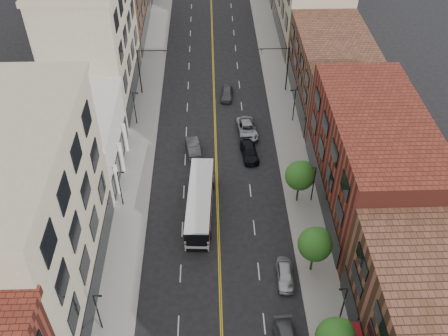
{
  "coord_description": "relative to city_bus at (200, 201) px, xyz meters",
  "views": [
    {
      "loc": [
        -0.57,
        -17.31,
        41.52
      ],
      "look_at": [
        0.78,
        24.48,
        5.0
      ],
      "focal_mm": 40.0,
      "sensor_mm": 36.0,
      "label": 1
    }
  ],
  "objects": [
    {
      "name": "lamp_l_2",
      "position": [
        -8.95,
        1.43,
        1.18
      ],
      "size": [
        0.81,
        0.55,
        5.05
      ],
      "color": "black",
      "rests_on": "sidewalk_left"
    },
    {
      "name": "lamp_r_2",
      "position": [
        12.95,
        1.43,
        1.18
      ],
      "size": [
        0.81,
        0.55,
        5.05
      ],
      "color": "black",
      "rests_on": "sidewalk_right"
    },
    {
      "name": "city_bus",
      "position": [
        0.0,
        0.0,
        0.0
      ],
      "size": [
        3.38,
        12.08,
        3.07
      ],
      "rotation": [
        0.0,
        0.0,
        -0.05
      ],
      "color": "silver",
      "rests_on": "ground"
    },
    {
      "name": "signal_mast_right",
      "position": [
        12.27,
        25.43,
        2.86
      ],
      "size": [
        4.49,
        0.18,
        7.2
      ],
      "color": "black",
      "rests_on": "sidewalk_right"
    },
    {
      "name": "sidewalk_right",
      "position": [
        12.0,
        12.43,
        -1.71
      ],
      "size": [
        4.0,
        110.0,
        0.15
      ],
      "primitive_type": "cube",
      "color": "gray",
      "rests_on": "ground"
    },
    {
      "name": "bldg_l_tanoffice",
      "position": [
        -15.0,
        -9.57,
        7.21
      ],
      "size": [
        10.0,
        22.0,
        18.0
      ],
      "primitive_type": "cube",
      "color": "tan",
      "rests_on": "ground"
    },
    {
      "name": "lamp_l_3",
      "position": [
        -8.95,
        17.43,
        1.18
      ],
      "size": [
        0.81,
        0.55,
        5.05
      ],
      "color": "black",
      "rests_on": "sidewalk_left"
    },
    {
      "name": "car_lane_behind",
      "position": [
        -0.95,
        11.06,
        -1.03
      ],
      "size": [
        2.21,
        4.75,
        1.51
      ],
      "primitive_type": "imported",
      "rotation": [
        0.0,
        0.0,
        3.28
      ],
      "color": "#46474B",
      "rests_on": "ground"
    },
    {
      "name": "car_lane_c",
      "position": [
        3.91,
        23.84,
        -1.06
      ],
      "size": [
        2.1,
        4.39,
        1.45
      ],
      "primitive_type": "imported",
      "rotation": [
        0.0,
        0.0,
        -0.09
      ],
      "color": "#46474B",
      "rests_on": "ground"
    },
    {
      "name": "tree_r_2",
      "position": [
        11.39,
        -8.5,
        2.34
      ],
      "size": [
        3.4,
        3.4,
        5.59
      ],
      "color": "black",
      "rests_on": "sidewalk_right"
    },
    {
      "name": "bldg_l_far_a",
      "position": [
        -15.0,
        25.43,
        7.21
      ],
      "size": [
        10.0,
        20.0,
        18.0
      ],
      "primitive_type": "cube",
      "color": "tan",
      "rests_on": "ground"
    },
    {
      "name": "signal_mast_left",
      "position": [
        -8.27,
        25.43,
        2.86
      ],
      "size": [
        4.49,
        0.18,
        7.2
      ],
      "color": "black",
      "rests_on": "sidewalk_left"
    },
    {
      "name": "sidewalk_left",
      "position": [
        -8.0,
        12.43,
        -1.71
      ],
      "size": [
        4.0,
        110.0,
        0.15
      ],
      "primitive_type": "cube",
      "color": "gray",
      "rests_on": "ground"
    },
    {
      "name": "car_lane_b",
      "position": [
        6.36,
        14.79,
        -1.02
      ],
      "size": [
        3.1,
        5.74,
        1.53
      ],
      "primitive_type": "imported",
      "rotation": [
        0.0,
        0.0,
        0.11
      ],
      "color": "#96989D",
      "rests_on": "ground"
    },
    {
      "name": "lamp_r_1",
      "position": [
        12.95,
        -14.57,
        1.18
      ],
      "size": [
        0.81,
        0.55,
        5.05
      ],
      "color": "black",
      "rests_on": "sidewalk_right"
    },
    {
      "name": "car_parked_far",
      "position": [
        8.53,
        -9.63,
        -1.06
      ],
      "size": [
        1.84,
        4.3,
        1.45
      ],
      "primitive_type": "imported",
      "rotation": [
        0.0,
        0.0,
        -0.03
      ],
      "color": "#ABADB3",
      "rests_on": "ground"
    },
    {
      "name": "bldg_l_white",
      "position": [
        -15.0,
        8.43,
        2.21
      ],
      "size": [
        10.0,
        14.0,
        8.0
      ],
      "primitive_type": "cube",
      "color": "silver",
      "rests_on": "ground"
    },
    {
      "name": "bldg_r_mid",
      "position": [
        19.0,
        1.43,
        4.21
      ],
      "size": [
        10.0,
        22.0,
        12.0
      ],
      "primitive_type": "cube",
      "color": "#5D2218",
      "rests_on": "ground"
    },
    {
      "name": "lamp_r_3",
      "position": [
        12.95,
        17.43,
        1.18
      ],
      "size": [
        0.81,
        0.55,
        5.05
      ],
      "color": "black",
      "rests_on": "sidewalk_right"
    },
    {
      "name": "bldg_r_far_a",
      "position": [
        19.0,
        22.43,
        3.21
      ],
      "size": [
        10.0,
        20.0,
        10.0
      ],
      "primitive_type": "cube",
      "color": "brown",
      "rests_on": "ground"
    },
    {
      "name": "car_lane_a",
      "position": [
        6.31,
        9.87,
        -1.08
      ],
      "size": [
        2.51,
        5.03,
        1.4
      ],
      "primitive_type": "imported",
      "rotation": [
        0.0,
        0.0,
        0.12
      ],
      "color": "black",
      "rests_on": "ground"
    },
    {
      "name": "tree_r_3",
      "position": [
        11.39,
        1.5,
        2.34
      ],
      "size": [
        3.4,
        3.4,
        5.59
      ],
      "color": "black",
      "rests_on": "sidewalk_right"
    },
    {
      "name": "lamp_l_1",
      "position": [
        -8.95,
        -14.57,
        1.18
      ],
      "size": [
        0.81,
        0.55,
        5.05
      ],
      "color": "black",
      "rests_on": "sidewalk_left"
    }
  ]
}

